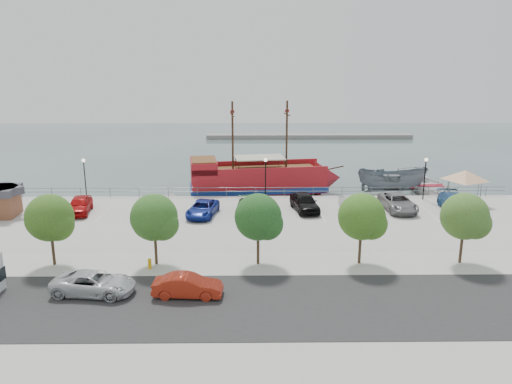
{
  "coord_description": "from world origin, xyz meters",
  "views": [
    {
      "loc": [
        -1.51,
        -42.06,
        13.53
      ],
      "look_at": [
        -1.0,
        2.0,
        2.0
      ],
      "focal_mm": 35.0,
      "sensor_mm": 36.0,
      "label": 1
    }
  ],
  "objects": [
    {
      "name": "parked_car_b",
      "position": [
        -10.83,
        1.32,
        0.77
      ],
      "size": [
        2.24,
        4.83,
        1.53
      ],
      "primitive_type": "imported",
      "rotation": [
        0.0,
        0.0,
        -0.14
      ],
      "color": "#999DA2",
      "rests_on": "land_slab"
    },
    {
      "name": "speedboat",
      "position": [
        18.2,
        11.78,
        -0.16
      ],
      "size": [
        5.83,
        8.14,
        1.68
      ],
      "primitive_type": "imported",
      "rotation": [
        0.0,
        0.0,
        0.01
      ],
      "color": "white",
      "rests_on": "ground"
    },
    {
      "name": "parked_car_a",
      "position": [
        -17.23,
        2.16,
        0.79
      ],
      "size": [
        2.44,
        4.82,
        1.57
      ],
      "primitive_type": "imported",
      "rotation": [
        0.0,
        0.0,
        0.13
      ],
      "color": "#B00B0C",
      "rests_on": "land_slab"
    },
    {
      "name": "parked_car_c",
      "position": [
        -5.84,
        1.23,
        0.68
      ],
      "size": [
        3.01,
        5.17,
        1.35
      ],
      "primitive_type": "imported",
      "rotation": [
        0.0,
        0.0,
        -0.16
      ],
      "color": "navy",
      "rests_on": "land_slab"
    },
    {
      "name": "ground",
      "position": [
        0.0,
        0.0,
        -1.0
      ],
      "size": [
        160.0,
        160.0,
        0.0
      ],
      "primitive_type": "plane",
      "color": "#3A4948"
    },
    {
      "name": "dock_mid",
      "position": [
        8.51,
        9.2,
        -0.8
      ],
      "size": [
        7.23,
        4.0,
        0.4
      ],
      "primitive_type": "cube",
      "rotation": [
        0.0,
        0.0,
        0.31
      ],
      "color": "gray",
      "rests_on": "ground"
    },
    {
      "name": "parked_car_g",
      "position": [
        12.32,
        2.73,
        0.76
      ],
      "size": [
        2.82,
        5.62,
        1.53
      ],
      "primitive_type": "imported",
      "rotation": [
        0.0,
        0.0,
        0.05
      ],
      "color": "gray",
      "rests_on": "land_slab"
    },
    {
      "name": "lamp_post_left",
      "position": [
        -18.0,
        6.5,
        2.94
      ],
      "size": [
        0.36,
        0.36,
        4.28
      ],
      "color": "black",
      "rests_on": "land_slab"
    },
    {
      "name": "street_van",
      "position": [
        -10.92,
        -14.46,
        0.69
      ],
      "size": [
        5.17,
        2.84,
        1.37
      ],
      "primitive_type": "imported",
      "rotation": [
        0.0,
        0.0,
        1.45
      ],
      "color": "silver",
      "rests_on": "street"
    },
    {
      "name": "seawall_railing",
      "position": [
        0.0,
        7.8,
        0.53
      ],
      "size": [
        50.0,
        0.06,
        1.0
      ],
      "color": "#5C6063",
      "rests_on": "land_slab"
    },
    {
      "name": "sidewalk",
      "position": [
        0.0,
        -10.0,
        0.01
      ],
      "size": [
        100.0,
        4.0,
        0.05
      ],
      "primitive_type": "cube",
      "color": "#B8B6A9",
      "rests_on": "land_slab"
    },
    {
      "name": "tree_b",
      "position": [
        -14.85,
        -10.07,
        3.3
      ],
      "size": [
        3.3,
        3.2,
        5.0
      ],
      "color": "#473321",
      "rests_on": "sidewalk"
    },
    {
      "name": "parked_car_h",
      "position": [
        17.63,
        2.53,
        0.77
      ],
      "size": [
        2.4,
        5.39,
        1.54
      ],
      "primitive_type": "imported",
      "rotation": [
        0.0,
        0.0,
        -0.05
      ],
      "color": "#2E6097",
      "rests_on": "land_slab"
    },
    {
      "name": "tree_f",
      "position": [
        13.15,
        -10.07,
        3.3
      ],
      "size": [
        3.3,
        3.2,
        5.0
      ],
      "color": "#473321",
      "rests_on": "sidewalk"
    },
    {
      "name": "land_slab",
      "position": [
        0.0,
        -21.0,
        -0.6
      ],
      "size": [
        100.0,
        58.0,
        1.2
      ],
      "primitive_type": "cube",
      "color": "#AEABA4",
      "rests_on": "ground"
    },
    {
      "name": "tree_e",
      "position": [
        6.15,
        -10.07,
        3.3
      ],
      "size": [
        3.3,
        3.2,
        5.0
      ],
      "color": "#473321",
      "rests_on": "sidewalk"
    },
    {
      "name": "pirate_ship",
      "position": [
        0.55,
        12.12,
        0.83
      ],
      "size": [
        17.53,
        6.99,
        10.93
      ],
      "rotation": [
        0.0,
        0.0,
        0.14
      ],
      "color": "maroon",
      "rests_on": "ground"
    },
    {
      "name": "canopy_tent",
      "position": [
        19.4,
        4.98,
        3.33
      ],
      "size": [
        5.92,
        5.92,
        3.83
      ],
      "rotation": [
        0.0,
        0.0,
        -0.36
      ],
      "color": "slate",
      "rests_on": "land_slab"
    },
    {
      "name": "dock_west",
      "position": [
        -12.89,
        9.2,
        -0.8
      ],
      "size": [
        7.11,
        4.51,
        0.39
      ],
      "primitive_type": "cube",
      "rotation": [
        0.0,
        0.0,
        0.4
      ],
      "color": "gray",
      "rests_on": "ground"
    },
    {
      "name": "street_sedan",
      "position": [
        -5.25,
        -14.87,
        0.68
      ],
      "size": [
        4.2,
        1.68,
        1.36
      ],
      "primitive_type": "imported",
      "rotation": [
        0.0,
        0.0,
        1.51
      ],
      "color": "#A22514",
      "rests_on": "street"
    },
    {
      "name": "patrol_boat",
      "position": [
        14.28,
        11.79,
        0.48
      ],
      "size": [
        7.9,
        3.68,
        2.96
      ],
      "primitive_type": "imported",
      "rotation": [
        0.0,
        0.0,
        1.46
      ],
      "color": "slate",
      "rests_on": "ground"
    },
    {
      "name": "street",
      "position": [
        0.0,
        -16.0,
        0.01
      ],
      "size": [
        100.0,
        8.0,
        0.04
      ],
      "primitive_type": "cube",
      "color": "#262626",
      "rests_on": "land_slab"
    },
    {
      "name": "lamp_post_right",
      "position": [
        16.0,
        6.5,
        2.94
      ],
      "size": [
        0.36,
        0.36,
        4.28
      ],
      "color": "black",
      "rests_on": "land_slab"
    },
    {
      "name": "lamp_post_mid",
      "position": [
        0.0,
        6.5,
        2.94
      ],
      "size": [
        0.36,
        0.36,
        4.28
      ],
      "color": "black",
      "rests_on": "land_slab"
    },
    {
      "name": "parked_car_e",
      "position": [
        3.55,
        2.66,
        0.84
      ],
      "size": [
        2.81,
        5.19,
        1.68
      ],
      "primitive_type": "imported",
      "rotation": [
        0.0,
        0.0,
        0.18
      ],
      "color": "black",
      "rests_on": "land_slab"
    },
    {
      "name": "dock_east",
      "position": [
        15.37,
        9.2,
        -0.79
      ],
      "size": [
        7.53,
        3.29,
        0.42
      ],
      "primitive_type": "cube",
      "rotation": [
        0.0,
        0.0,
        -0.17
      ],
      "color": "gray",
      "rests_on": "ground"
    },
    {
      "name": "fire_hydrant",
      "position": [
        -8.3,
        -10.8,
        0.42
      ],
      "size": [
        0.27,
        0.27,
        0.77
      ],
      "rotation": [
        0.0,
        0.0,
        -0.1
      ],
      "color": "#E0A60D",
      "rests_on": "sidewalk"
    },
    {
      "name": "far_shore",
      "position": [
        10.0,
        55.0,
        -0.6
      ],
      "size": [
        40.0,
        3.0,
        0.8
      ],
      "primitive_type": "cube",
      "color": "gray",
      "rests_on": "ground"
    },
    {
      "name": "tree_c",
      "position": [
        -7.85,
        -10.07,
        3.3
      ],
      "size": [
        3.3,
        3.2,
        5.0
      ],
      "color": "#473321",
      "rests_on": "sidewalk"
    },
    {
      "name": "tree_d",
      "position": [
        -0.85,
        -10.07,
        3.3
      ],
      "size": [
        3.3,
        3.2,
        5.0
      ],
      "color": "#473321",
      "rests_on": "sidewalk"
    },
    {
      "name": "parked_car_f",
      "position": [
        7.93,
        1.31,
        0.8
      ],
      "size": [
        2.18,
        5.03,
        1.61
      ],
      "primitive_type": "imported",
      "rotation": [
        0.0,
        0.0,
        0.1
      ],
      "color": "beige",
      "rests_on": "land_slab"
    },
    {
      "name": "parked_car_d",
      "position": [
        -1.53,
        1.52,
        0.66
      ],
      "size": [
        2.67,
        4.83,
        1.32
      ],
      "primitive_type": "imported",
      "rotation": [
        0.0,
        0.0,
        0.19
      ],
      "color": "#2D5C37",
      "rests_on": "land_slab"
    }
  ]
}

